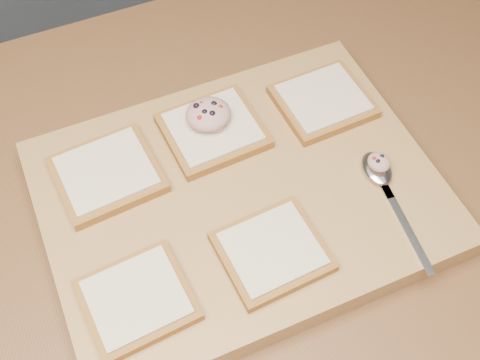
{
  "coord_description": "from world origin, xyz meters",
  "views": [
    {
      "loc": [
        -0.09,
        -0.4,
        1.56
      ],
      "look_at": [
        0.08,
        -0.03,
        0.96
      ],
      "focal_mm": 45.0,
      "sensor_mm": 36.0,
      "label": 1
    }
  ],
  "objects_px": {
    "tuna_salad_dollop": "(208,114)",
    "spoon": "(381,177)",
    "bread_far_center": "(213,130)",
    "cutting_board": "(240,197)"
  },
  "relations": [
    {
      "from": "spoon",
      "to": "tuna_salad_dollop",
      "type": "bearing_deg",
      "value": 136.14
    },
    {
      "from": "tuna_salad_dollop",
      "to": "spoon",
      "type": "relative_size",
      "value": 0.33
    },
    {
      "from": "bread_far_center",
      "to": "spoon",
      "type": "distance_m",
      "value": 0.22
    },
    {
      "from": "tuna_salad_dollop",
      "to": "spoon",
      "type": "distance_m",
      "value": 0.23
    },
    {
      "from": "cutting_board",
      "to": "tuna_salad_dollop",
      "type": "bearing_deg",
      "value": 89.71
    },
    {
      "from": "bread_far_center",
      "to": "tuna_salad_dollop",
      "type": "xyz_separation_m",
      "value": [
        -0.0,
        0.01,
        0.02
      ]
    },
    {
      "from": "bread_far_center",
      "to": "tuna_salad_dollop",
      "type": "relative_size",
      "value": 2.17
    },
    {
      "from": "tuna_salad_dollop",
      "to": "bread_far_center",
      "type": "bearing_deg",
      "value": -80.42
    },
    {
      "from": "cutting_board",
      "to": "spoon",
      "type": "bearing_deg",
      "value": -18.69
    },
    {
      "from": "tuna_salad_dollop",
      "to": "spoon",
      "type": "height_order",
      "value": "tuna_salad_dollop"
    }
  ]
}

